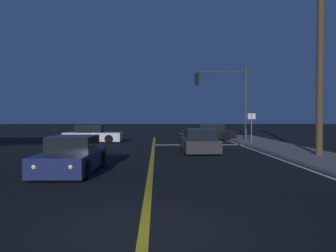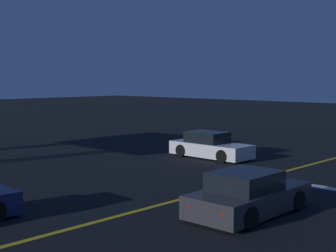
{
  "view_description": "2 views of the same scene",
  "coord_description": "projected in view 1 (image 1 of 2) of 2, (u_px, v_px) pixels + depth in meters",
  "views": [
    {
      "loc": [
        0.24,
        -6.66,
        2.14
      ],
      "look_at": [
        0.96,
        16.78,
        1.42
      ],
      "focal_mm": 38.44,
      "sensor_mm": 36.0,
      "label": 1
    },
    {
      "loc": [
        10.91,
        1.68,
        4.1
      ],
      "look_at": [
        -0.54,
        13.79,
        2.48
      ],
      "focal_mm": 52.44,
      "sensor_mm": 36.0,
      "label": 2
    }
  ],
  "objects": [
    {
      "name": "car_following_oncoming_black",
      "position": [
        209.0,
        133.0,
        31.06
      ],
      "size": [
        4.65,
        2.01,
        1.34
      ],
      "rotation": [
        0.0,
        0.0,
        1.59
      ],
      "color": "black",
      "rests_on": "ground"
    },
    {
      "name": "street_sign_corner",
      "position": [
        252.0,
        123.0,
        25.28
      ],
      "size": [
        0.56,
        0.09,
        2.3
      ],
      "color": "slate",
      "rests_on": "ground"
    },
    {
      "name": "traffic_signal_near_right",
      "position": [
        228.0,
        92.0,
        27.97
      ],
      "size": [
        4.09,
        0.28,
        5.87
      ],
      "rotation": [
        0.0,
        0.0,
        3.14
      ],
      "color": "#38383D",
      "rests_on": "ground"
    },
    {
      "name": "sidewalk_right",
      "position": [
        319.0,
        158.0,
        17.16
      ],
      "size": [
        3.2,
        36.76,
        0.15
      ],
      "primitive_type": "cube",
      "color": "slate",
      "rests_on": "ground"
    },
    {
      "name": "ground_plane",
      "position": [
        144.0,
        229.0,
        6.71
      ],
      "size": [
        160.0,
        160.0,
        0.0
      ],
      "primitive_type": "plane",
      "color": "black"
    },
    {
      "name": "car_distant_tail_white",
      "position": [
        92.0,
        135.0,
        28.03
      ],
      "size": [
        4.47,
        1.87,
        1.34
      ],
      "rotation": [
        0.0,
        0.0,
        -1.59
      ],
      "color": "silver",
      "rests_on": "ground"
    },
    {
      "name": "stop_bar",
      "position": [
        198.0,
        145.0,
        25.71
      ],
      "size": [
        6.4,
        0.5,
        0.01
      ],
      "primitive_type": "cube",
      "color": "white",
      "rests_on": "ground"
    },
    {
      "name": "lane_line_center",
      "position": [
        152.0,
        160.0,
        16.91
      ],
      "size": [
        0.2,
        34.71,
        0.01
      ],
      "primitive_type": "cube",
      "color": "gold",
      "rests_on": "ground"
    },
    {
      "name": "car_parked_curb_charcoal",
      "position": [
        199.0,
        142.0,
        20.68
      ],
      "size": [
        2.01,
        4.35,
        1.34
      ],
      "rotation": [
        0.0,
        0.0,
        0.01
      ],
      "color": "#2D2D33",
      "rests_on": "ground"
    },
    {
      "name": "lane_line_edge_right",
      "position": [
        281.0,
        160.0,
        17.1
      ],
      "size": [
        0.16,
        34.71,
        0.01
      ],
      "primitive_type": "cube",
      "color": "white",
      "rests_on": "ground"
    },
    {
      "name": "car_side_waiting_navy",
      "position": [
        72.0,
        156.0,
        13.48
      ],
      "size": [
        2.05,
        4.63,
        1.34
      ],
      "rotation": [
        0.0,
        0.0,
        3.11
      ],
      "color": "navy",
      "rests_on": "ground"
    },
    {
      "name": "utility_pole_right",
      "position": [
        320.0,
        57.0,
        17.71
      ],
      "size": [
        1.59,
        0.35,
        9.72
      ],
      "color": "#4C3823",
      "rests_on": "ground"
    }
  ]
}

